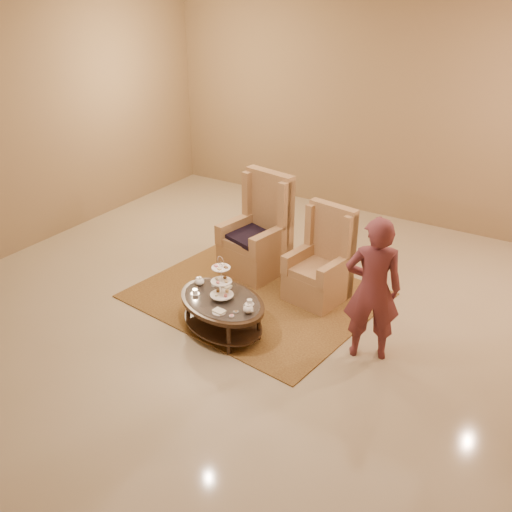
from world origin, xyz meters
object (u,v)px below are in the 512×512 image
Objects in this scene: armchair_left at (259,239)px; person at (373,289)px; tea_table at (222,305)px; armchair_right at (322,269)px.

armchair_left is 0.85× the size of person.
tea_table is 1.47m from armchair_right.
armchair_left is 1.09m from armchair_right.
armchair_left reaches higher than tea_table.
person reaches higher than tea_table.
tea_table is 0.84× the size of person.
person is (0.99, -0.85, 0.41)m from armchair_right.
tea_table is at bearing -7.98° from person.
tea_table is 1.74m from person.
person is at bearing -17.11° from armchair_left.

